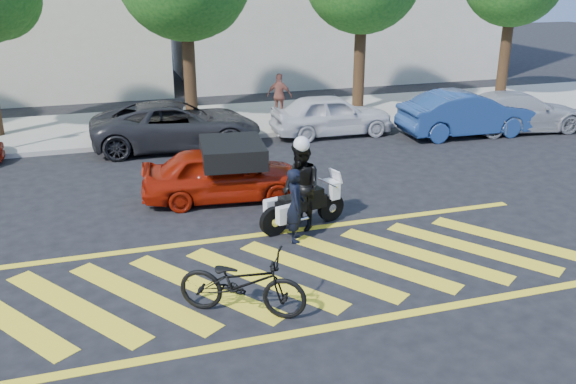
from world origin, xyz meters
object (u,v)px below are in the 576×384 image
object	(u,v)px
officer_bike	(295,205)
red_convertible	(222,174)
officer_moto	(301,187)
parked_mid_right	(332,115)
parked_far_right	(518,112)
parked_mid_left	(177,125)
bicycle	(242,283)
police_motorcycle	(302,206)
parked_right	(466,114)

from	to	relation	value
officer_bike	red_convertible	size ratio (longest dim) A/B	0.41
officer_bike	officer_moto	xyz separation A→B (m)	(0.32, 0.57, 0.17)
parked_mid_right	parked_far_right	size ratio (longest dim) A/B	0.88
parked_mid_left	bicycle	bearing A→B (deg)	-177.99
bicycle	parked_mid_right	distance (m)	11.65
bicycle	police_motorcycle	xyz separation A→B (m)	(2.05, 3.04, -0.05)
officer_bike	red_convertible	bearing A→B (deg)	32.86
red_convertible	parked_far_right	world-z (taller)	parked_far_right
bicycle	parked_far_right	size ratio (longest dim) A/B	0.46
parked_right	officer_moto	bearing A→B (deg)	128.54
officer_bike	police_motorcycle	size ratio (longest dim) A/B	0.75
officer_bike	parked_mid_left	world-z (taller)	officer_bike
police_motorcycle	officer_moto	world-z (taller)	officer_moto
police_motorcycle	red_convertible	xyz separation A→B (m)	(-1.30, 2.25, 0.14)
police_motorcycle	parked_mid_left	size ratio (longest dim) A/B	0.40
red_convertible	parked_far_right	size ratio (longest dim) A/B	0.83
officer_bike	parked_right	distance (m)	10.34
officer_moto	parked_mid_right	xyz separation A→B (m)	(3.50, 7.20, -0.26)
officer_bike	bicycle	bearing A→B (deg)	159.27
officer_moto	bicycle	bearing A→B (deg)	-49.25
bicycle	parked_mid_left	size ratio (longest dim) A/B	0.41
officer_bike	officer_moto	distance (m)	0.68
parked_mid_left	parked_far_right	world-z (taller)	parked_mid_left
officer_bike	red_convertible	xyz separation A→B (m)	(-0.97, 2.82, -0.13)
bicycle	officer_moto	world-z (taller)	officer_moto
parked_right	parked_far_right	distance (m)	2.06
bicycle	parked_far_right	bearing A→B (deg)	-24.40
parked_far_right	officer_moto	bearing A→B (deg)	126.05
officer_moto	red_convertible	bearing A→B (deg)	-165.84
bicycle	police_motorcycle	size ratio (longest dim) A/B	1.02
red_convertible	parked_mid_right	bearing A→B (deg)	-37.86
officer_bike	police_motorcycle	distance (m)	0.71
parked_mid_right	parked_far_right	xyz separation A→B (m)	(6.39, -1.40, -0.02)
bicycle	parked_mid_left	world-z (taller)	parked_mid_left
parked_mid_left	police_motorcycle	bearing A→B (deg)	-162.72
bicycle	police_motorcycle	bearing A→B (deg)	-4.94
officer_bike	officer_moto	bearing A→B (deg)	-15.07
parked_right	officer_bike	bearing A→B (deg)	130.04
officer_moto	parked_far_right	world-z (taller)	officer_moto
officer_bike	parked_far_right	world-z (taller)	officer_bike
bicycle	parked_mid_left	bearing A→B (deg)	27.21
parked_mid_left	parked_mid_right	bearing A→B (deg)	-86.20
parked_mid_left	parked_right	size ratio (longest dim) A/B	1.15
officer_bike	red_convertible	world-z (taller)	officer_bike
parked_mid_right	parked_far_right	world-z (taller)	parked_mid_right
police_motorcycle	parked_mid_right	bearing A→B (deg)	48.65
police_motorcycle	officer_bike	bearing A→B (deg)	-136.17
officer_bike	bicycle	size ratio (longest dim) A/B	0.73
police_motorcycle	parked_mid_right	distance (m)	8.01
officer_moto	parked_right	size ratio (longest dim) A/B	0.42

